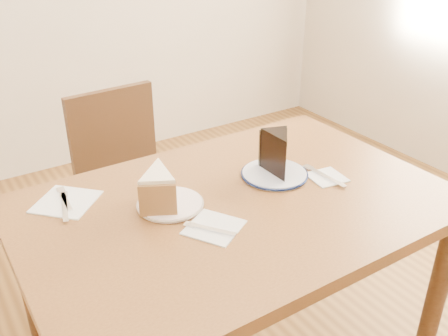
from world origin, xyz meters
TOP-DOWN VIEW (x-y plane):
  - table at (0.00, 0.00)m, footprint 1.20×0.80m
  - chair_far at (-0.05, 0.67)m, footprint 0.45×0.45m
  - plate_cream at (-0.17, 0.08)m, footprint 0.18×0.18m
  - plate_navy at (0.18, 0.06)m, footprint 0.20×0.20m
  - carrot_cake at (-0.19, 0.10)m, footprint 0.15×0.16m
  - chocolate_cake at (0.19, 0.05)m, footprint 0.12×0.14m
  - napkin_cream at (-0.13, -0.08)m, footprint 0.18×0.18m
  - napkin_navy at (0.31, -0.04)m, footprint 0.12×0.12m
  - napkin_spare at (-0.41, 0.25)m, footprint 0.22×0.22m
  - fork_cream at (-0.14, -0.09)m, footprint 0.09×0.12m
  - knife_navy at (0.30, -0.03)m, footprint 0.02×0.17m
  - fork_spare at (-0.41, 0.26)m, footprint 0.03×0.14m
  - knife_spare at (-0.42, 0.22)m, footprint 0.05×0.16m

SIDE VIEW (x-z plane):
  - chair_far at x=-0.05m, z-range 0.05..0.91m
  - table at x=0.00m, z-range 0.28..1.03m
  - napkin_cream at x=-0.13m, z-range 0.75..0.75m
  - napkin_navy at x=0.31m, z-range 0.75..0.75m
  - napkin_spare at x=-0.41m, z-range 0.75..0.75m
  - plate_cream at x=-0.17m, z-range 0.75..0.76m
  - plate_navy at x=0.18m, z-range 0.75..0.76m
  - fork_cream at x=-0.14m, z-range 0.75..0.76m
  - knife_navy at x=0.30m, z-range 0.75..0.76m
  - fork_spare at x=-0.41m, z-range 0.75..0.76m
  - knife_spare at x=-0.42m, z-range 0.75..0.76m
  - carrot_cake at x=-0.19m, z-range 0.76..0.85m
  - chocolate_cake at x=0.19m, z-range 0.76..0.88m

